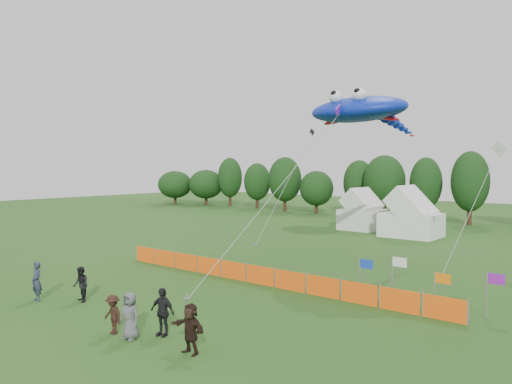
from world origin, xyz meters
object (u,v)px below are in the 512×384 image
Objects in this scene: barrier_fence at (260,275)px; spectator_d at (162,312)px; spectator_e at (130,316)px; spectator_f at (190,329)px; spectator_a at (37,281)px; stingray_kite at (362,111)px; tent_left at (362,213)px; spectator_c at (113,314)px; spectator_b at (81,285)px; tent_right at (411,217)px.

barrier_fence is 11.84× the size of spectator_d.
spectator_e is 1.01× the size of spectator_f.
stingray_kite is (8.09, 17.30, 9.06)m from spectator_a.
spectator_e is (8.62, -34.68, -0.83)m from tent_left.
tent_left is 0.19× the size of stingray_kite.
stingray_kite is (0.26, 17.63, 9.12)m from spectator_e.
spectator_c is (0.72, -9.90, 0.26)m from barrier_fence.
spectator_b is at bearing -117.88° from barrier_fence.
tent_left is at bearing 163.18° from tent_right.
spectator_a is 0.09× the size of stingray_kite.
tent_right is 0.24× the size of stingray_kite.
spectator_c is at bearing 0.32° from spectator_a.
spectator_d reaches higher than spectator_f.
tent_right is 32.05m from spectator_d.
spectator_b is 0.91× the size of spectator_d.
tent_left is at bearing 105.56° from barrier_fence.
tent_left is 35.61m from spectator_c.
tent_left reaches higher than spectator_a.
tent_right is 0.23× the size of barrier_fence.
spectator_e is (6.05, -1.58, 0.04)m from spectator_b.
tent_right reaches higher than spectator_a.
tent_left reaches higher than barrier_fence.
spectator_f is (4.51, -9.36, 0.38)m from barrier_fence.
tent_left reaches higher than spectator_b.
tent_right is 17.58m from stingray_kite.
spectator_b is at bearing -111.45° from stingray_kite.
spectator_f is (10.65, 0.12, -0.07)m from spectator_a.
spectator_a is 8.49m from spectator_d.
spectator_f is (11.44, -34.23, -0.84)m from tent_left.
spectator_b reaches higher than barrier_fence.
spectator_e is at bearing 1.39° from spectator_a.
tent_right is 2.83× the size of spectator_e.
spectator_d is (1.61, 1.11, 0.16)m from spectator_c.
spectator_d is 18.93m from stingray_kite.
spectator_f is at bearing 10.96° from spectator_b.
spectator_e is (0.98, 0.09, 0.12)m from spectator_c.
tent_left is 2.03× the size of spectator_a.
barrier_fence is 10.40m from spectator_f.
tent_left is 0.18× the size of barrier_fence.
stingray_kite reaches higher than spectator_a.
spectator_f reaches higher than barrier_fence.
spectator_a is 1.08× the size of spectator_f.
tent_left is 2.18× the size of spectator_e.
spectator_e is (-0.63, -1.03, -0.04)m from spectator_d.
tent_right is 2.65× the size of spectator_a.
barrier_fence is at bearing 60.89° from spectator_a.
tent_right is (5.93, -1.79, 0.07)m from tent_left.
tent_left is 33.21m from spectator_b.
spectator_a is at bearing 171.64° from spectator_e.
spectator_d is (3.32, -31.86, -0.87)m from tent_right.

